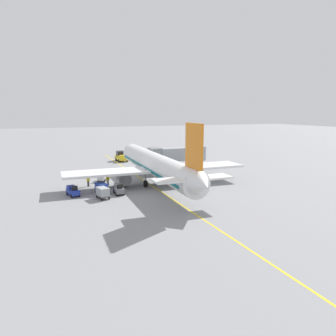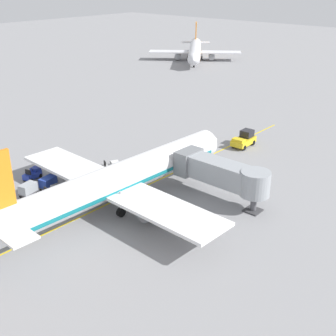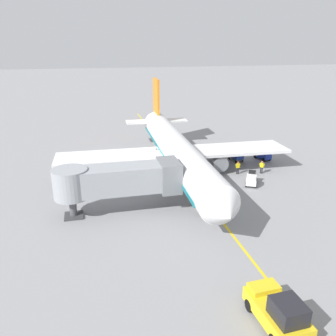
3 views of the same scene
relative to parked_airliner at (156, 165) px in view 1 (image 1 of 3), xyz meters
The scene contains 12 objects.
ground_plane 3.55m from the parked_airliner, 133.41° to the right, with size 400.00×400.00×0.00m, color gray.
gate_lead_in_line 3.54m from the parked_airliner, 133.41° to the right, with size 0.24×80.00×0.01m, color gold.
parked_airliner is the anchor object (origin of this frame).
jet_bridge 12.13m from the parked_airliner, 47.97° to the left, with size 12.23×3.50×4.98m.
pushback_tractor 26.22m from the parked_airliner, 88.90° to the left, with size 2.41×4.50×2.40m.
baggage_tug_lead 8.76m from the parked_airliner, 150.42° to the right, with size 1.37×2.54×1.62m.
baggage_tug_trailing 9.95m from the parked_airliner, 143.83° to the left, with size 2.25×2.77×1.62m.
baggage_tug_spare 14.18m from the parked_airliner, 168.77° to the right, with size 1.83×2.72×1.62m.
baggage_cart_front 10.38m from the parked_airliner, 162.29° to the right, with size 1.76×2.98×1.58m.
baggage_cart_second_in_train 11.71m from the parked_airliner, 149.90° to the right, with size 1.76×2.98×1.58m.
ground_crew_wing_walker 11.28m from the parked_airliner, 167.43° to the left, with size 0.56×0.59×1.69m.
ground_crew_loader 8.25m from the parked_airliner, 166.30° to the left, with size 0.73×0.25×1.69m.
Camera 1 is at (-16.34, -47.01, 11.99)m, focal length 33.36 mm.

